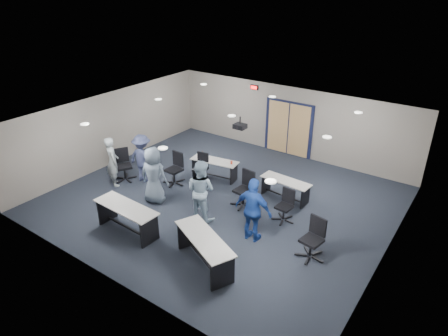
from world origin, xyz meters
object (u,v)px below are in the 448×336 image
Objects in this scene: chair_back_d at (284,206)px; person_gray at (113,162)px; table_front_right at (204,246)px; chair_loose_left at (124,165)px; person_navy at (253,210)px; chair_back_c at (243,189)px; chair_loose_right at (312,239)px; person_plaid at (154,175)px; person_back at (142,158)px; table_back_right at (285,186)px; table_back_left at (215,166)px; person_lightblue at (201,190)px; chair_back_b at (200,168)px; chair_back_a at (174,169)px; table_front_left at (127,214)px.

chair_back_d is 0.56× the size of person_gray.
person_gray reaches higher than table_front_right.
person_navy is (5.45, -0.41, 0.36)m from chair_loose_left.
chair_back_c is 2.97m from chair_loose_right.
person_plaid is (-3.81, -1.34, 0.43)m from chair_back_d.
person_plaid reaches higher than person_back.
person_plaid and person_navy have the same top height.
chair_back_c is (-0.86, -1.13, 0.12)m from table_back_right.
person_lightblue is (1.18, -2.26, 0.44)m from table_back_left.
table_front_right is 1.22× the size of person_gray.
person_navy is at bearing 167.80° from person_back.
person_plaid is 1.55m from person_back.
person_plaid reaches higher than table_back_left.
table_front_right is 3.00m from chair_back_c.
person_plaid is at bearing -109.72° from chair_back_b.
chair_back_a is 1.14× the size of chair_back_d.
person_navy reaches higher than chair_back_c.
person_lightblue reaches higher than person_gray.
person_navy is (5.46, 0.03, 0.05)m from person_gray.
chair_back_b reaches higher than table_front_right.
chair_back_b is at bearing -25.75° from chair_loose_left.
chair_loose_left is (-5.05, 2.00, 0.00)m from table_front_right.
table_front_right is 2.19m from person_lightblue.
person_plaid is (-5.15, -0.23, 0.36)m from chair_loose_right.
table_front_right is 2.68m from chair_loose_right.
table_back_right is at bearing -121.88° from person_lightblue.
table_back_right is 1.69× the size of chair_back_d.
person_back is (-3.73, -0.56, 0.27)m from chair_back_c.
chair_back_a is (-3.46, 2.78, -0.00)m from table_front_right.
person_navy is (-1.60, -0.19, 0.36)m from chair_loose_right.
chair_back_b is at bearing -126.10° from table_back_left.
table_back_left is at bearing 55.22° from chair_back_a.
person_gray is at bearing 49.81° from person_back.
person_back is at bearing -98.47° from person_gray.
person_back is (0.59, 0.79, -0.02)m from person_gray.
table_front_right is 4.44m from chair_back_b.
chair_back_c is 4.54m from person_gray.
table_back_right is (0.12, 4.04, -0.11)m from table_front_right.
table_back_left is at bearing 148.34° from table_front_right.
chair_back_a is (-0.88, -1.13, 0.08)m from table_back_left.
person_gray is 0.94× the size of person_navy.
chair_loose_left is 0.64× the size of person_gray.
chair_back_a reaches higher than table_back_right.
chair_back_b is at bearing 95.97° from table_front_left.
person_lightblue is 1.08× the size of person_back.
person_plaid is (0.31, -1.23, 0.36)m from chair_back_a.
table_back_left is 3.45m from person_gray.
person_plaid is 1.00× the size of person_lightblue.
chair_loose_left is (-4.31, -0.91, -0.02)m from chair_back_c.
person_back reaches higher than table_front_right.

